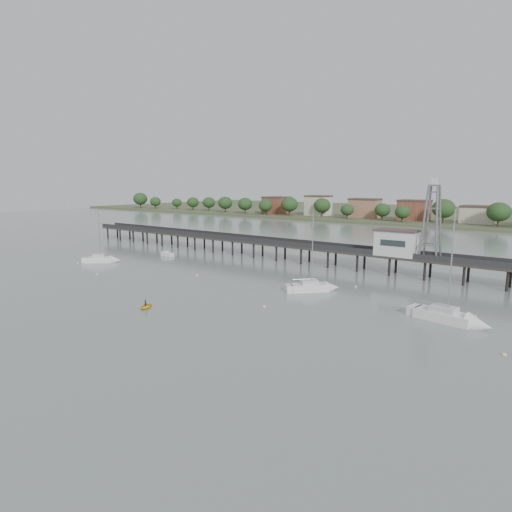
# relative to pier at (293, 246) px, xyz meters

# --- Properties ---
(ground_plane) EXTENTS (500.00, 500.00, 0.00)m
(ground_plane) POSITION_rel_pier_xyz_m (0.00, -60.00, -3.79)
(ground_plane) COLOR slate
(ground_plane) RESTS_ON ground
(pier) EXTENTS (150.00, 5.00, 5.50)m
(pier) POSITION_rel_pier_xyz_m (0.00, 0.00, 0.00)
(pier) COLOR #2D2823
(pier) RESTS_ON ground
(pier_building) EXTENTS (8.40, 5.40, 5.30)m
(pier_building) POSITION_rel_pier_xyz_m (25.00, 0.00, 2.87)
(pier_building) COLOR silver
(pier_building) RESTS_ON ground
(lattice_tower) EXTENTS (3.20, 3.20, 15.50)m
(lattice_tower) POSITION_rel_pier_xyz_m (31.50, 0.00, 7.31)
(lattice_tower) COLOR slate
(lattice_tower) RESTS_ON ground
(sailboat_a) EXTENTS (7.37, 7.13, 13.15)m
(sailboat_a) POSITION_rel_pier_xyz_m (-34.84, -28.24, -3.15)
(sailboat_a) COLOR white
(sailboat_a) RESTS_ON ground
(sailboat_c) EXTENTS (7.78, 8.13, 14.35)m
(sailboat_c) POSITION_rel_pier_xyz_m (18.90, -21.73, -3.16)
(sailboat_c) COLOR white
(sailboat_c) RESTS_ON ground
(sailboat_d) EXTENTS (10.23, 4.39, 16.19)m
(sailboat_d) POSITION_rel_pier_xyz_m (42.48, -26.03, -3.17)
(sailboat_d) COLOR white
(sailboat_d) RESTS_ON ground
(white_tender) EXTENTS (3.80, 1.77, 1.44)m
(white_tender) POSITION_rel_pier_xyz_m (-30.12, -13.09, -3.35)
(white_tender) COLOR white
(white_tender) RESTS_ON ground
(yellow_dinghy) EXTENTS (2.08, 1.53, 2.87)m
(yellow_dinghy) POSITION_rel_pier_xyz_m (3.62, -46.58, -3.79)
(yellow_dinghy) COLOR yellow
(yellow_dinghy) RESTS_ON ground
(dinghy_occupant) EXTENTS (0.56, 1.13, 0.26)m
(dinghy_occupant) POSITION_rel_pier_xyz_m (3.62, -46.58, -3.79)
(dinghy_occupant) COLOR black
(dinghy_occupant) RESTS_ON ground
(mooring_buoys) EXTENTS (88.65, 22.76, 0.39)m
(mooring_buoys) POSITION_rel_pier_xyz_m (-2.00, -29.67, -3.71)
(mooring_buoys) COLOR beige
(mooring_buoys) RESTS_ON ground
(far_shore) EXTENTS (500.00, 170.00, 10.40)m
(far_shore) POSITION_rel_pier_xyz_m (0.36, 179.58, -2.85)
(far_shore) COLOR #475133
(far_shore) RESTS_ON ground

